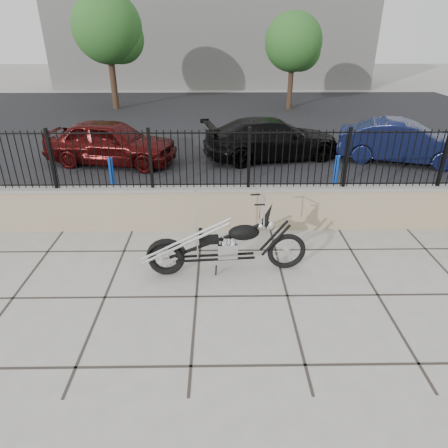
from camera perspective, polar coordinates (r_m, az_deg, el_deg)
ground_plane at (r=6.68m, az=-3.98°, el=-10.31°), size 90.00×90.00×0.00m
parking_lot at (r=18.29m, az=-2.06°, el=13.83°), size 30.00×30.00×0.00m
retaining_wall at (r=8.60m, az=-3.28°, el=2.32°), size 14.00×0.36×0.96m
iron_fence at (r=8.22m, az=-3.48°, el=9.20°), size 14.00×0.08×1.20m
background_building at (r=31.84m, az=-1.69°, el=26.45°), size 22.00×6.00×8.00m
chopper_motorcycle at (r=6.88m, az=0.04°, el=-1.11°), size 2.72×0.69×1.61m
car_red at (r=13.35m, az=-15.86°, el=11.21°), size 4.36×2.42×1.40m
car_black at (r=13.53m, az=6.93°, el=12.01°), size 4.85×2.81×1.32m
car_blue at (r=14.24m, az=24.19°, el=10.65°), size 4.25×2.61×1.32m
bollard_a at (r=10.78m, az=-15.70°, el=6.55°), size 0.14×0.14×0.99m
bollard_b at (r=10.88m, az=15.66°, el=6.80°), size 0.16×0.16×1.02m
tree_left at (r=22.81m, az=-16.41°, el=25.71°), size 3.45×3.45×5.82m
tree_right at (r=22.35m, az=9.90°, el=24.59°), size 2.88×2.88×4.86m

